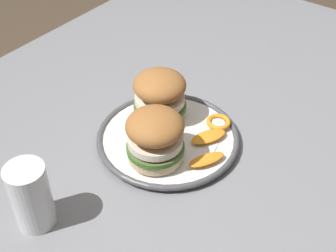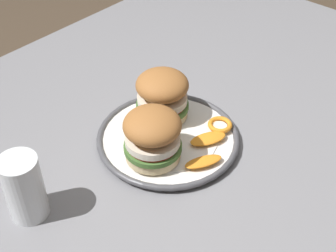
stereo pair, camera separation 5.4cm
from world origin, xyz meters
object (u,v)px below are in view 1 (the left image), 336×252
(dinner_plate, at_px, (168,138))
(sandwich_half_right, at_px, (160,95))
(dining_table, at_px, (189,162))
(sandwich_half_left, at_px, (154,135))
(drinking_glass, at_px, (32,200))

(dinner_plate, distance_m, sandwich_half_right, 0.09)
(dining_table, relative_size, dinner_plate, 5.00)
(sandwich_half_left, xyz_separation_m, drinking_glass, (0.22, -0.07, -0.02))
(dining_table, height_order, sandwich_half_right, sandwich_half_right)
(sandwich_half_right, bearing_deg, dining_table, 98.42)
(sandwich_half_right, bearing_deg, sandwich_half_left, 32.45)
(dinner_plate, xyz_separation_m, sandwich_half_left, (0.06, 0.01, 0.06))
(dining_table, relative_size, sandwich_half_left, 9.68)
(sandwich_half_right, bearing_deg, dinner_plate, 51.74)
(dining_table, bearing_deg, dinner_plate, -19.93)
(dining_table, relative_size, sandwich_half_right, 9.81)
(sandwich_half_right, bearing_deg, drinking_glass, -1.08)
(dinner_plate, height_order, drinking_glass, drinking_glass)
(sandwich_half_left, bearing_deg, drinking_glass, -17.61)
(dining_table, xyz_separation_m, drinking_glass, (0.34, -0.07, 0.14))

